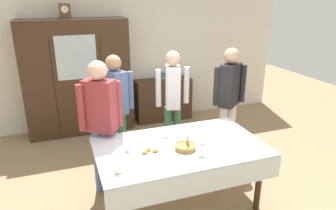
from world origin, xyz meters
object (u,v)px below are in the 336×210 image
object	(u,v)px
dining_table	(181,154)
tea_cup_mid_left	(118,171)
pastry_plate	(150,153)
spoon_near_right	(262,149)
person_by_cabinet	(116,100)
person_behind_table_right	(173,94)
person_behind_table_left	(229,93)
tea_cup_far_left	(202,142)
book_stack	(163,77)
bread_basket	(185,147)
spoon_center	(117,159)
tea_cup_near_left	(166,135)
tea_cup_mid_right	(127,149)
tea_cup_near_right	(201,154)
mantel_clock	(65,11)
wall_cabinet	(78,78)
person_beside_shelf	(101,115)
bookshelf_low	(163,100)

from	to	relation	value
dining_table	tea_cup_mid_left	distance (m)	0.83
pastry_plate	spoon_near_right	bearing A→B (deg)	-14.32
person_by_cabinet	person_behind_table_right	world-z (taller)	person_behind_table_right
person_by_cabinet	person_behind_table_left	xyz separation A→B (m)	(1.61, -0.36, 0.04)
person_by_cabinet	tea_cup_far_left	bearing A→B (deg)	-59.96
book_stack	bread_basket	distance (m)	2.80
spoon_near_right	spoon_center	world-z (taller)	same
tea_cup_mid_left	dining_table	bearing A→B (deg)	21.18
tea_cup_mid_left	spoon_center	bearing A→B (deg)	81.03
tea_cup_near_left	spoon_near_right	world-z (taller)	tea_cup_near_left
tea_cup_mid_right	person_behind_table_left	size ratio (longest dim) A/B	0.08
tea_cup_far_left	person_behind_table_right	xyz separation A→B (m)	(0.10, 1.22, 0.19)
tea_cup_far_left	person_behind_table_right	distance (m)	1.24
tea_cup_near_right	bread_basket	distance (m)	0.22
dining_table	person_behind_table_right	size ratio (longest dim) A/B	1.15
mantel_clock	tea_cup_near_left	size ratio (longest dim) A/B	1.85
spoon_near_right	bread_basket	bearing A→B (deg)	160.76
wall_cabinet	mantel_clock	bearing A→B (deg)	-179.61
tea_cup_mid_left	person_behind_table_right	bearing A→B (deg)	53.27
tea_cup_near_left	tea_cup_mid_right	bearing A→B (deg)	-159.64
tea_cup_mid_left	person_beside_shelf	world-z (taller)	person_beside_shelf
tea_cup_near_left	person_beside_shelf	xyz separation A→B (m)	(-0.70, 0.33, 0.23)
book_stack	person_behind_table_left	bearing A→B (deg)	-76.23
pastry_plate	tea_cup_mid_right	bearing A→B (deg)	146.39
book_stack	spoon_center	xyz separation A→B (m)	(-1.42, -2.68, -0.11)
bookshelf_low	tea_cup_far_left	xyz separation A→B (m)	(-0.45, -2.66, 0.38)
person_beside_shelf	book_stack	bearing A→B (deg)	53.92
mantel_clock	person_by_cabinet	distance (m)	1.83
spoon_near_right	person_beside_shelf	xyz separation A→B (m)	(-1.60, 0.97, 0.25)
wall_cabinet	mantel_clock	xyz separation A→B (m)	(-0.10, -0.00, 1.12)
wall_cabinet	book_stack	size ratio (longest dim) A/B	9.08
wall_cabinet	person_behind_table_left	distance (m)	2.64
tea_cup_far_left	person_beside_shelf	size ratio (longest dim) A/B	0.08
book_stack	tea_cup_mid_left	world-z (taller)	book_stack
tea_cup_near_right	person_behind_table_right	world-z (taller)	person_behind_table_right
dining_table	mantel_clock	distance (m)	3.13
book_stack	spoon_near_right	distance (m)	3.00
wall_cabinet	spoon_near_right	distance (m)	3.41
mantel_clock	person_behind_table_right	xyz separation A→B (m)	(1.34, -1.39, -1.14)
tea_cup_far_left	person_behind_table_left	size ratio (longest dim) A/B	0.08
wall_cabinet	person_behind_table_left	xyz separation A→B (m)	(2.02, -1.69, 0.02)
wall_cabinet	person_beside_shelf	xyz separation A→B (m)	(0.12, -1.97, 0.02)
bookshelf_low	tea_cup_mid_right	size ratio (longest dim) A/B	8.45
dining_table	person_behind_table_left	distance (m)	1.48
tea_cup_near_right	tea_cup_mid_left	size ratio (longest dim) A/B	1.00
person_by_cabinet	bread_basket	bearing A→B (deg)	-68.97
person_by_cabinet	book_stack	bearing A→B (deg)	49.55
dining_table	person_behind_table_right	distance (m)	1.28
tea_cup_mid_right	spoon_near_right	xyz separation A→B (m)	(1.41, -0.45, -0.02)
wall_cabinet	bookshelf_low	size ratio (longest dim) A/B	1.83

